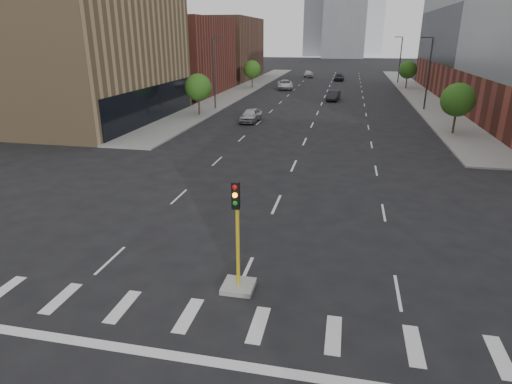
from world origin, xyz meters
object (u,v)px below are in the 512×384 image
(car_far_left, at_px, (285,85))
(car_distant, at_px, (308,74))
(car_mid_right, at_px, (333,96))
(car_near_left, at_px, (251,115))
(car_deep_right, at_px, (339,77))
(median_traffic_signal, at_px, (238,267))

(car_far_left, bearing_deg, car_distant, 75.99)
(car_mid_right, distance_m, car_distant, 38.58)
(car_near_left, relative_size, car_deep_right, 0.91)
(car_deep_right, xyz_separation_m, car_distant, (-7.31, 6.77, 0.10))
(median_traffic_signal, height_order, car_distant, median_traffic_signal)
(median_traffic_signal, xyz_separation_m, car_near_left, (-6.99, 33.42, -0.21))
(car_far_left, xyz_separation_m, car_deep_right, (9.31, 17.88, -0.09))
(median_traffic_signal, height_order, car_mid_right, median_traffic_signal)
(median_traffic_signal, relative_size, car_far_left, 0.76)
(car_deep_right, bearing_deg, car_near_left, -98.44)
(car_far_left, xyz_separation_m, car_distant, (2.00, 24.65, 0.01))
(car_mid_right, xyz_separation_m, car_far_left, (-9.31, 13.24, 0.07))
(car_near_left, distance_m, car_far_left, 32.46)
(car_distant, bearing_deg, car_mid_right, -87.95)
(median_traffic_signal, bearing_deg, car_deep_right, 88.97)
(car_near_left, bearing_deg, car_distant, 92.61)
(car_deep_right, bearing_deg, car_distant, 138.35)
(car_near_left, height_order, car_far_left, car_far_left)
(car_near_left, relative_size, car_distant, 0.93)
(car_deep_right, bearing_deg, car_far_left, -116.37)
(car_near_left, xyz_separation_m, car_deep_right, (8.49, 50.33, -0.05))
(median_traffic_signal, height_order, car_deep_right, median_traffic_signal)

